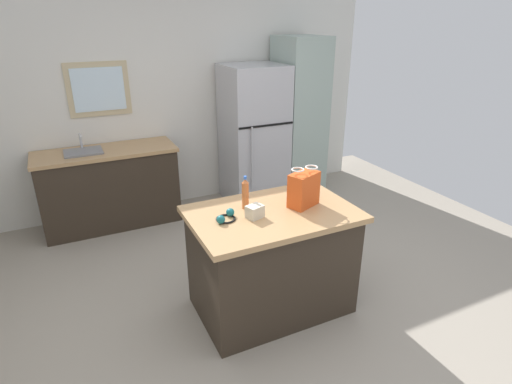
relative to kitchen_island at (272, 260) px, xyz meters
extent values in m
plane|color=#9E9384|center=(0.03, -0.14, -0.46)|extent=(6.48, 6.48, 0.00)
cube|color=silver|center=(0.03, 2.56, 0.94)|extent=(5.12, 0.10, 2.80)
cube|color=#CCB78C|center=(-0.92, 2.51, 1.09)|extent=(0.68, 0.04, 0.60)
cube|color=white|center=(-0.92, 2.49, 1.09)|extent=(0.56, 0.02, 0.48)
cube|color=#33281E|center=(0.00, 0.00, -0.03)|extent=(1.22, 0.77, 0.86)
cube|color=tan|center=(0.00, 0.00, 0.42)|extent=(1.30, 0.85, 0.05)
cube|color=#B7B7BC|center=(0.85, 2.13, 0.43)|extent=(0.74, 0.70, 1.77)
cube|color=black|center=(0.85, 1.78, 0.64)|extent=(0.73, 0.01, 0.02)
cylinder|color=#B7B7BC|center=(0.65, 1.75, 0.25)|extent=(0.02, 0.02, 0.80)
cube|color=#9EB2A8|center=(1.52, 2.13, 0.59)|extent=(0.55, 0.66, 2.09)
cube|color=#33281E|center=(-0.98, 2.20, -0.02)|extent=(1.50, 0.57, 0.88)
cube|color=tan|center=(-0.98, 2.20, 0.44)|extent=(1.54, 0.61, 0.04)
cube|color=slate|center=(-1.20, 2.20, 0.41)|extent=(0.40, 0.32, 0.14)
cylinder|color=#B7B7BC|center=(-1.20, 2.34, 0.55)|extent=(0.03, 0.03, 0.18)
cylinder|color=#B7B7BC|center=(-1.20, 2.27, 0.64)|extent=(0.02, 0.14, 0.02)
cube|color=#DB511E|center=(0.27, -0.01, 0.59)|extent=(0.29, 0.23, 0.28)
torus|color=white|center=(0.21, -0.01, 0.76)|extent=(0.13, 0.13, 0.01)
torus|color=white|center=(0.34, -0.01, 0.76)|extent=(0.13, 0.13, 0.01)
cube|color=beige|center=(-0.17, -0.04, 0.50)|extent=(0.14, 0.13, 0.10)
cylinder|color=#C66633|center=(-0.17, 0.15, 0.56)|extent=(0.05, 0.05, 0.22)
cone|color=#C66633|center=(-0.17, 0.15, 0.68)|extent=(0.05, 0.05, 0.03)
cylinder|color=blue|center=(-0.17, 0.15, 0.71)|extent=(0.02, 0.02, 0.02)
torus|color=black|center=(-0.38, 0.03, 0.45)|extent=(0.21, 0.21, 0.01)
sphere|color=#19666B|center=(-0.44, -0.02, 0.48)|extent=(0.06, 0.06, 0.06)
sphere|color=#19666B|center=(-0.33, 0.07, 0.48)|extent=(0.06, 0.06, 0.06)
camera|label=1|loc=(-1.39, -2.58, 1.86)|focal=29.18mm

